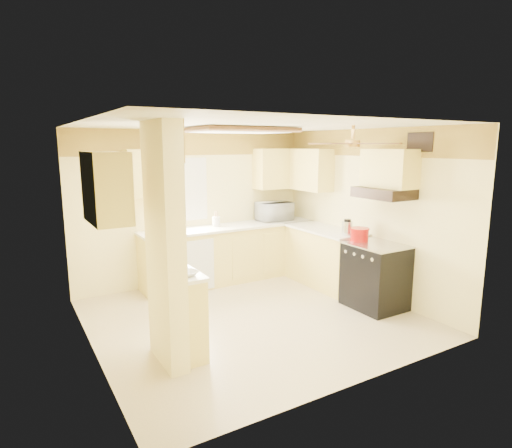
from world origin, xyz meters
TOP-DOWN VIEW (x-y plane):
  - floor at (0.00, 0.00)m, footprint 4.00×4.00m
  - ceiling at (0.00, 0.00)m, footprint 4.00×4.00m
  - wall_back at (0.00, 1.90)m, footprint 4.00×0.00m
  - wall_front at (0.00, -1.90)m, footprint 4.00×0.00m
  - wall_left at (-2.00, 0.00)m, footprint 0.00×3.80m
  - wall_right at (2.00, 0.00)m, footprint 0.00×3.80m
  - wallpaper_border at (0.00, 1.88)m, footprint 4.00×0.02m
  - partition_column at (-1.35, -0.55)m, footprint 0.20×0.70m
  - partition_ledge at (-1.13, -0.55)m, footprint 0.25×0.55m
  - ledge_top at (-1.13, -0.55)m, footprint 0.28×0.58m
  - lower_cabinets_back at (0.50, 1.60)m, footprint 3.00×0.60m
  - lower_cabinets_right at (1.70, 0.60)m, footprint 0.60×1.40m
  - countertop_back at (0.50, 1.59)m, footprint 3.04×0.64m
  - countertop_right at (1.69, 0.60)m, footprint 0.64×1.44m
  - dishwasher_panel at (-0.25, 1.29)m, footprint 0.58×0.02m
  - window at (-0.25, 1.89)m, footprint 0.92×0.02m
  - upper_cab_back_left at (-0.85, 1.72)m, footprint 0.60×0.35m
  - upper_cab_back_right at (1.55, 1.72)m, footprint 0.90×0.35m
  - upper_cab_right at (1.82, 1.25)m, footprint 0.35×1.00m
  - upper_cab_left_wall at (-1.82, -0.25)m, footprint 0.35×0.75m
  - upper_cab_over_stove at (1.82, -0.55)m, footprint 0.35×0.76m
  - stove at (1.67, -0.55)m, footprint 0.68×0.77m
  - range_hood at (1.74, -0.55)m, footprint 0.50×0.76m
  - poster_menu at (-1.24, -0.55)m, footprint 0.02×0.42m
  - poster_nashville at (-1.24, -0.55)m, footprint 0.02×0.42m
  - ceiling_light_panel at (0.10, 0.50)m, footprint 1.35×0.95m
  - ceiling_fan at (1.00, -0.70)m, footprint 1.15×1.15m
  - vent_grate at (1.98, -0.90)m, footprint 0.02×0.40m
  - microwave at (1.40, 1.63)m, footprint 0.61×0.43m
  - bowl at (-1.15, -0.65)m, footprint 0.24×0.24m
  - dutch_oven at (1.61, -0.26)m, footprint 0.28×0.28m
  - kettle at (1.65, 0.03)m, footprint 0.16×0.16m
  - dish_rack at (-0.59, 1.59)m, footprint 0.36×0.28m
  - utensil_crock at (0.27, 1.66)m, footprint 0.13×0.13m

SIDE VIEW (x-z plane):
  - floor at x=0.00m, z-range 0.00..0.00m
  - dishwasher_panel at x=-0.25m, z-range 0.03..0.83m
  - partition_ledge at x=-1.13m, z-range 0.00..0.90m
  - lower_cabinets_back at x=0.50m, z-range 0.00..0.90m
  - lower_cabinets_right at x=1.70m, z-range 0.00..0.90m
  - stove at x=1.67m, z-range 0.00..0.92m
  - ledge_top at x=-1.13m, z-range 0.90..0.94m
  - countertop_back at x=0.50m, z-range 0.90..0.94m
  - countertop_right at x=1.69m, z-range 0.90..0.94m
  - bowl at x=-1.15m, z-range 0.94..0.99m
  - dutch_oven at x=1.61m, z-range 0.92..1.10m
  - dish_rack at x=-0.59m, z-range 0.91..1.11m
  - utensil_crock at x=0.27m, z-range 0.90..1.15m
  - kettle at x=1.65m, z-range 0.93..1.17m
  - microwave at x=1.40m, z-range 0.94..1.27m
  - poster_nashville at x=-1.24m, z-range 0.92..1.48m
  - wall_back at x=0.00m, z-range -0.75..3.25m
  - wall_front at x=0.00m, z-range -0.75..3.25m
  - wall_left at x=-2.00m, z-range -0.65..3.15m
  - wall_right at x=2.00m, z-range -0.65..3.15m
  - partition_column at x=-1.35m, z-range 0.00..2.50m
  - window at x=-0.25m, z-range 1.04..2.06m
  - range_hood at x=1.74m, z-range 1.55..1.69m
  - upper_cab_back_left at x=-0.85m, z-range 1.50..2.20m
  - upper_cab_back_right at x=1.55m, z-range 1.50..2.20m
  - upper_cab_right at x=1.82m, z-range 1.50..2.20m
  - upper_cab_left_wall at x=-1.82m, z-range 1.50..2.20m
  - poster_menu at x=-1.24m, z-range 1.57..2.14m
  - upper_cab_over_stove at x=1.82m, z-range 1.69..2.21m
  - ceiling_fan at x=1.00m, z-range 2.16..2.42m
  - wallpaper_border at x=0.00m, z-range 2.10..2.50m
  - vent_grate at x=1.98m, z-range 2.17..2.42m
  - ceiling_light_panel at x=0.10m, z-range 2.42..2.49m
  - ceiling at x=0.00m, z-range 2.50..2.50m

